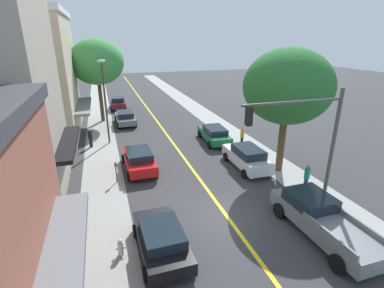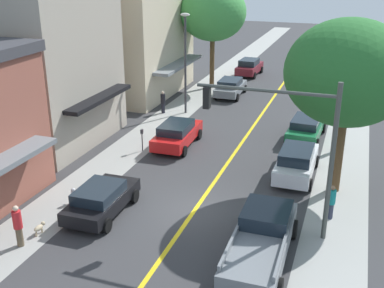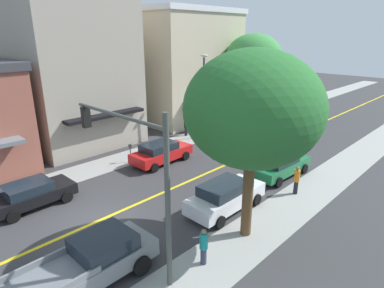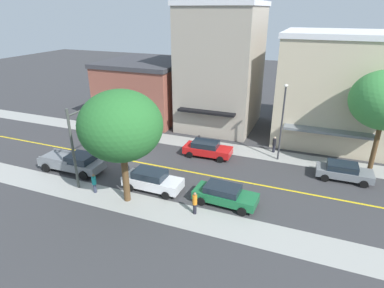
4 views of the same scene
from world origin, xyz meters
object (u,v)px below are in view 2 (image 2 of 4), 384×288
at_px(maroon_sedan_left_curb, 249,67).
at_px(pedestrian_red_shirt, 18,225).
at_px(traffic_light_mast, 289,133).
at_px(black_sedan_left_curb, 101,199).
at_px(white_sedan_right_curb, 296,161).
at_px(pedestrian_teal_shirt, 331,201).
at_px(street_tree_left_near, 213,12).
at_px(green_sedan_right_curb, 306,127).
at_px(pedestrian_orange_shirt, 337,137).
at_px(parking_meter, 142,137).
at_px(street_tree_right_corner, 348,73).
at_px(grey_sedan_left_curb, 230,87).
at_px(street_lamp, 185,54).
at_px(red_sedan_left_curb, 177,134).
at_px(pedestrian_black_shirt, 163,102).
at_px(grey_pickup_truck, 262,238).
at_px(small_dog, 39,228).
at_px(fire_hydrant, 74,196).

bearing_deg(maroon_sedan_left_curb, pedestrian_red_shirt, 179.20).
height_order(traffic_light_mast, maroon_sedan_left_curb, traffic_light_mast).
xyz_separation_m(black_sedan_left_curb, white_sedan_right_curb, (7.71, 6.94, 0.09)).
bearing_deg(pedestrian_teal_shirt, maroon_sedan_left_curb, 88.46).
relative_size(street_tree_left_near, green_sedan_right_curb, 1.88).
distance_m(street_tree_left_near, pedestrian_orange_shirt, 17.61).
bearing_deg(parking_meter, pedestrian_red_shirt, -91.90).
distance_m(street_tree_right_corner, traffic_light_mast, 5.24).
xyz_separation_m(parking_meter, grey_sedan_left_curb, (1.79, 13.61, -0.13)).
bearing_deg(street_lamp, pedestrian_orange_shirt, -20.73).
height_order(street_tree_left_near, parking_meter, street_tree_left_near).
bearing_deg(pedestrian_teal_shirt, black_sedan_left_curb, 175.09).
distance_m(street_tree_left_near, black_sedan_left_curb, 24.14).
relative_size(red_sedan_left_curb, pedestrian_black_shirt, 2.79).
height_order(red_sedan_left_curb, grey_pickup_truck, grey_pickup_truck).
bearing_deg(small_dog, red_sedan_left_curb, -4.09).
bearing_deg(street_tree_left_near, street_tree_right_corner, -56.00).
distance_m(red_sedan_left_curb, maroon_sedan_left_curb, 20.10).
height_order(street_tree_right_corner, parking_meter, street_tree_right_corner).
relative_size(street_tree_left_near, black_sedan_left_curb, 2.09).
bearing_deg(street_tree_left_near, red_sedan_left_curb, -81.29).
xyz_separation_m(green_sedan_right_curb, pedestrian_black_shirt, (-10.69, 2.00, 0.11)).
distance_m(traffic_light_mast, pedestrian_red_shirt, 11.34).
distance_m(pedestrian_orange_shirt, pedestrian_teal_shirt, 8.29).
distance_m(green_sedan_right_curb, grey_pickup_truck, 13.84).
xyz_separation_m(maroon_sedan_left_curb, green_sedan_right_curb, (7.41, -16.20, -0.06)).
xyz_separation_m(grey_sedan_left_curb, pedestrian_black_shirt, (-3.50, -6.24, 0.11)).
bearing_deg(street_tree_right_corner, white_sedan_right_curb, 153.60).
height_order(street_lamp, green_sedan_right_curb, street_lamp).
bearing_deg(grey_pickup_truck, black_sedan_left_curb, 81.73).
bearing_deg(pedestrian_red_shirt, small_dog, 38.24).
bearing_deg(green_sedan_right_curb, white_sedan_right_curb, -175.40).
distance_m(traffic_light_mast, red_sedan_left_curb, 11.48).
xyz_separation_m(parking_meter, pedestrian_teal_shirt, (11.24, -4.50, -0.05)).
relative_size(traffic_light_mast, pedestrian_black_shirt, 3.96).
distance_m(grey_sedan_left_curb, grey_pickup_truck, 23.21).
distance_m(white_sedan_right_curb, pedestrian_red_shirt, 14.05).
xyz_separation_m(parking_meter, small_dog, (-0.17, -9.87, -0.59)).
bearing_deg(white_sedan_right_curb, street_tree_left_near, 30.80).
height_order(parking_meter, pedestrian_teal_shirt, pedestrian_teal_shirt).
height_order(fire_hydrant, grey_pickup_truck, grey_pickup_truck).
bearing_deg(black_sedan_left_curb, street_tree_left_near, 3.78).
xyz_separation_m(traffic_light_mast, pedestrian_orange_shirt, (1.59, 10.01, -3.49)).
distance_m(street_tree_right_corner, street_lamp, 14.94).
bearing_deg(maroon_sedan_left_curb, green_sedan_right_curb, -152.80).
bearing_deg(white_sedan_right_curb, traffic_light_mast, -177.60).
relative_size(parking_meter, small_dog, 2.19).
bearing_deg(street_tree_right_corner, grey_pickup_truck, -108.28).
bearing_deg(traffic_light_mast, small_dog, 20.85).
xyz_separation_m(street_tree_left_near, street_tree_right_corner, (11.76, -17.44, -0.57)).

